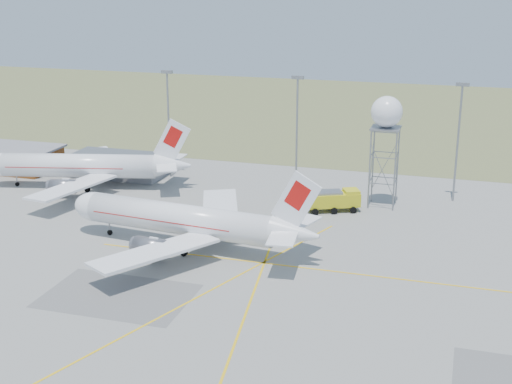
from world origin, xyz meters
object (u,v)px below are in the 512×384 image
(radar_tower, at_px, (385,145))
(fire_truck, at_px, (334,201))
(airliner_far, at_px, (83,166))
(airliner_main, at_px, (184,220))

(radar_tower, relative_size, fire_truck, 1.98)
(airliner_far, relative_size, fire_truck, 4.03)
(airliner_main, bearing_deg, fire_truck, -122.49)
(airliner_far, xyz_separation_m, fire_truck, (46.58, -0.15, -2.27))
(airliner_far, bearing_deg, fire_truck, 166.31)
(airliner_main, distance_m, airliner_far, 36.60)
(radar_tower, bearing_deg, airliner_main, -132.36)
(airliner_far, bearing_deg, airliner_main, 129.08)
(airliner_far, relative_size, radar_tower, 2.03)
(airliner_far, distance_m, radar_tower, 54.54)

